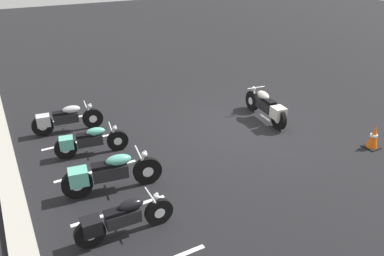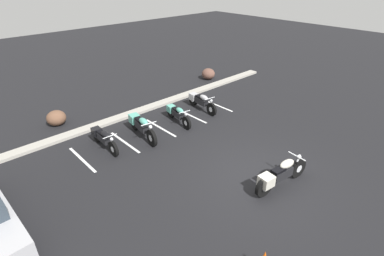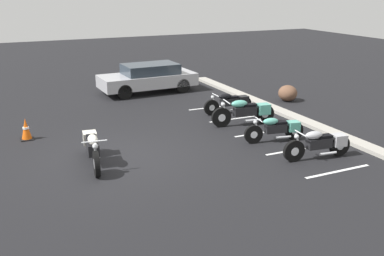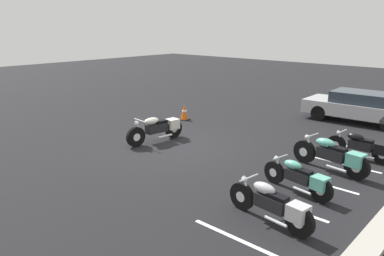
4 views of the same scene
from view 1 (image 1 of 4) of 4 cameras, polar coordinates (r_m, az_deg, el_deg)
The scene contains 12 objects.
ground at distance 11.95m, azimuth 8.44°, elevation 0.27°, with size 60.00×60.00×0.00m, color black.
motorcycle_cream_featured at distance 12.27m, azimuth 11.34°, elevation 3.20°, with size 2.29×0.70×0.90m.
parked_bike_0 at distance 7.53m, azimuth -10.89°, elevation -13.46°, with size 0.56×1.99×0.78m.
parked_bike_1 at distance 8.79m, azimuth -12.74°, elevation -6.74°, with size 0.75×2.29×0.91m.
parked_bike_2 at distance 10.44m, azimuth -15.59°, elevation -1.94°, with size 0.67×1.95×0.77m.
parked_bike_3 at distance 11.92m, azimuth -18.92°, elevation 1.33°, with size 0.63×2.09×0.82m.
concrete_curb at distance 9.88m, azimuth -25.93°, elevation -7.90°, with size 18.00×0.50×0.12m, color #A8A399.
traffic_cone at distance 11.62m, azimuth 25.93°, elevation -1.26°, with size 0.40×0.40×0.69m.
stall_line_1 at distance 8.42m, azimuth -10.94°, elevation -12.21°, with size 0.10×2.10×0.00m, color white.
stall_line_2 at distance 9.85m, azimuth -14.35°, elevation -6.34°, with size 0.10×2.10×0.00m, color white.
stall_line_3 at distance 11.39m, azimuth -16.82°, elevation -1.99°, with size 0.10×2.10×0.00m, color white.
stall_line_4 at distance 12.99m, azimuth -18.68°, elevation 1.30°, with size 0.10×2.10×0.00m, color white.
Camera 1 is at (-8.46, 6.68, 5.16)m, focal length 35.00 mm.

